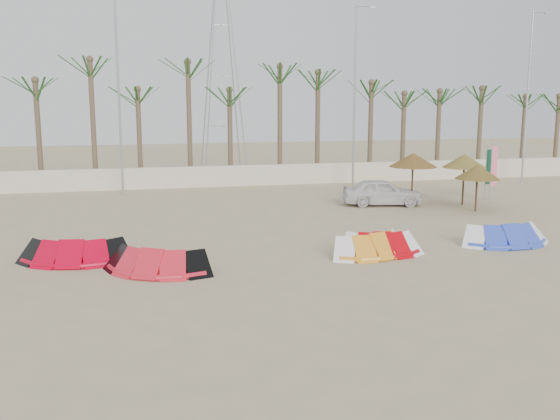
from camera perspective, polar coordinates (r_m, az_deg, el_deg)
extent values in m
plane|color=tan|center=(18.35, 4.35, -7.25)|extent=(120.00, 120.00, 0.00)
cube|color=beige|center=(39.34, -5.37, 3.10)|extent=(60.00, 0.30, 1.30)
cylinder|color=brown|center=(40.26, -11.42, 6.82)|extent=(0.32, 0.32, 6.50)
ellipsoid|color=#194719|center=(40.20, -11.59, 11.45)|extent=(4.00, 4.00, 2.40)
cylinder|color=brown|center=(41.81, 2.51, 7.13)|extent=(0.32, 0.32, 6.50)
ellipsoid|color=#194719|center=(41.76, 2.54, 11.59)|extent=(4.00, 4.00, 2.40)
cylinder|color=brown|center=(45.55, 14.80, 7.06)|extent=(0.32, 0.32, 6.50)
ellipsoid|color=#194719|center=(45.50, 14.99, 11.15)|extent=(4.00, 4.00, 2.40)
cylinder|color=brown|center=(49.80, 23.01, 6.83)|extent=(0.32, 0.32, 6.50)
ellipsoid|color=#194719|center=(49.76, 23.28, 10.56)|extent=(4.00, 4.00, 2.40)
cylinder|color=#A5A8AD|center=(36.68, -14.52, 9.91)|extent=(0.14, 0.14, 11.00)
cylinder|color=#A5A8AD|center=(39.03, 6.83, 10.15)|extent=(0.14, 0.14, 11.00)
cylinder|color=#A5A8AD|center=(39.57, 7.72, 17.98)|extent=(1.00, 0.08, 0.08)
cube|color=#A5A8AD|center=(39.74, 8.42, 17.86)|extent=(0.35, 0.14, 0.10)
cylinder|color=#A5A8AD|center=(44.58, 21.68, 9.52)|extent=(0.14, 0.14, 11.00)
cylinder|color=#A5A8AD|center=(45.19, 22.69, 16.33)|extent=(1.00, 0.08, 0.08)
cube|color=#A5A8AD|center=(45.47, 23.22, 16.19)|extent=(0.35, 0.14, 0.10)
cylinder|color=red|center=(22.27, -18.22, -4.34)|extent=(3.38, 0.76, 0.20)
cube|color=black|center=(22.52, -22.10, -4.03)|extent=(0.77, 1.18, 0.40)
cube|color=black|center=(22.24, -14.29, -3.76)|extent=(0.77, 1.18, 0.40)
cylinder|color=red|center=(20.31, -11.20, -5.40)|extent=(2.96, 1.69, 0.20)
cube|color=black|center=(20.38, -15.33, -5.08)|extent=(1.04, 1.25, 0.40)
cube|color=black|center=(20.47, -7.13, -4.73)|extent=(1.04, 1.25, 0.40)
cylinder|color=#BC030C|center=(22.46, 9.18, -3.83)|extent=(2.61, 0.59, 0.20)
cube|color=white|center=(22.10, 6.27, -3.59)|extent=(0.76, 1.18, 0.40)
cube|color=white|center=(22.98, 11.81, -3.21)|extent=(0.76, 1.18, 0.40)
cylinder|color=orange|center=(22.30, 8.54, -3.91)|extent=(2.83, 1.10, 0.20)
cube|color=white|center=(21.91, 5.26, -3.69)|extent=(0.91, 1.23, 0.40)
cube|color=white|center=(22.86, 11.51, -3.27)|extent=(0.91, 1.23, 0.40)
cylinder|color=blue|center=(25.15, 19.98, -2.81)|extent=(3.12, 0.22, 0.20)
cube|color=white|center=(24.47, 17.12, -2.63)|extent=(0.61, 1.10, 0.40)
cube|color=white|center=(25.98, 22.47, -2.22)|extent=(0.61, 1.10, 0.40)
cylinder|color=#4C331E|center=(32.65, 12.00, 2.64)|extent=(0.10, 0.10, 2.63)
cone|color=brown|center=(32.53, 12.07, 4.50)|extent=(2.45, 2.45, 0.70)
cylinder|color=#4C331E|center=(31.93, 17.53, 1.83)|extent=(0.10, 0.10, 2.21)
cone|color=brown|center=(31.82, 17.61, 3.35)|extent=(2.15, 2.15, 0.70)
cylinder|color=#4C331E|center=(33.66, 16.42, 2.60)|extent=(0.10, 0.10, 2.55)
cone|color=olive|center=(33.55, 16.51, 4.33)|extent=(2.26, 2.26, 0.70)
cylinder|color=#A5A8AD|center=(34.70, 18.70, 3.22)|extent=(0.04, 0.04, 3.18)
cube|color=pink|center=(34.78, 19.05, 3.85)|extent=(0.41, 0.13, 2.07)
cylinder|color=#A5A8AD|center=(35.64, 18.28, 3.19)|extent=(0.04, 0.04, 2.91)
cube|color=#0D3D28|center=(35.71, 18.62, 3.75)|extent=(0.42, 0.03, 1.89)
imported|color=silver|center=(32.66, 9.31, 1.63)|extent=(4.33, 2.45, 1.39)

